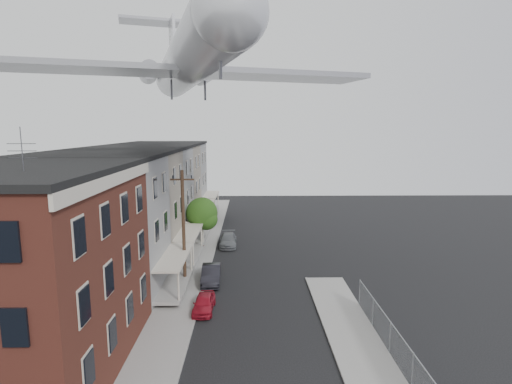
# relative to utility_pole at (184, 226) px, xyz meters

# --- Properties ---
(sidewalk_left) EXTENTS (3.00, 62.00, 0.12)m
(sidewalk_left) POSITION_rel_utility_pole_xyz_m (0.10, 6.00, -4.61)
(sidewalk_left) COLOR gray
(sidewalk_left) RESTS_ON ground
(sidewalk_right) EXTENTS (3.00, 26.00, 0.12)m
(sidewalk_right) POSITION_rel_utility_pole_xyz_m (11.10, -12.00, -4.61)
(sidewalk_right) COLOR gray
(sidewalk_right) RESTS_ON ground
(curb_left) EXTENTS (0.15, 62.00, 0.14)m
(curb_left) POSITION_rel_utility_pole_xyz_m (1.55, 6.00, -4.60)
(curb_left) COLOR gray
(curb_left) RESTS_ON ground
(curb_right) EXTENTS (0.15, 26.00, 0.14)m
(curb_right) POSITION_rel_utility_pole_xyz_m (9.65, -12.00, -4.60)
(curb_right) COLOR gray
(curb_right) RESTS_ON ground
(corner_building) EXTENTS (10.31, 12.30, 12.15)m
(corner_building) POSITION_rel_utility_pole_xyz_m (-6.40, -11.00, 0.49)
(corner_building) COLOR #371511
(corner_building) RESTS_ON ground
(row_house_a) EXTENTS (11.98, 7.00, 10.30)m
(row_house_a) POSITION_rel_utility_pole_xyz_m (-6.36, -1.50, 0.45)
(row_house_a) COLOR slate
(row_house_a) RESTS_ON ground
(row_house_b) EXTENTS (11.98, 7.00, 10.30)m
(row_house_b) POSITION_rel_utility_pole_xyz_m (-6.36, 5.50, 0.45)
(row_house_b) COLOR gray
(row_house_b) RESTS_ON ground
(row_house_c) EXTENTS (11.98, 7.00, 10.30)m
(row_house_c) POSITION_rel_utility_pole_xyz_m (-6.36, 12.50, 0.45)
(row_house_c) COLOR slate
(row_house_c) RESTS_ON ground
(row_house_d) EXTENTS (11.98, 7.00, 10.30)m
(row_house_d) POSITION_rel_utility_pole_xyz_m (-6.36, 19.50, 0.45)
(row_house_d) COLOR gray
(row_house_d) RESTS_ON ground
(row_house_e) EXTENTS (11.98, 7.00, 10.30)m
(row_house_e) POSITION_rel_utility_pole_xyz_m (-6.36, 26.50, 0.45)
(row_house_e) COLOR slate
(row_house_e) RESTS_ON ground
(chainlink_fence) EXTENTS (0.06, 18.06, 1.90)m
(chainlink_fence) POSITION_rel_utility_pole_xyz_m (12.60, -13.00, -3.68)
(chainlink_fence) COLOR gray
(chainlink_fence) RESTS_ON ground
(utility_pole) EXTENTS (1.80, 0.26, 9.00)m
(utility_pole) POSITION_rel_utility_pole_xyz_m (0.00, 0.00, 0.00)
(utility_pole) COLOR black
(utility_pole) RESTS_ON ground
(street_tree) EXTENTS (3.22, 3.20, 5.20)m
(street_tree) POSITION_rel_utility_pole_xyz_m (0.33, 9.92, -1.22)
(street_tree) COLOR black
(street_tree) RESTS_ON ground
(car_near) EXTENTS (1.41, 3.33, 1.12)m
(car_near) POSITION_rel_utility_pole_xyz_m (2.00, -4.61, -4.11)
(car_near) COLOR #A51525
(car_near) RESTS_ON ground
(car_mid) EXTENTS (1.62, 4.16, 1.35)m
(car_mid) POSITION_rel_utility_pole_xyz_m (2.00, 0.41, -4.00)
(car_mid) COLOR black
(car_mid) RESTS_ON ground
(car_far) EXTENTS (1.86, 4.30, 1.23)m
(car_far) POSITION_rel_utility_pole_xyz_m (2.81, 10.49, -4.06)
(car_far) COLOR slate
(car_far) RESTS_ON ground
(airplane) EXTENTS (26.96, 30.84, 8.91)m
(airplane) POSITION_rel_utility_pole_xyz_m (0.31, 2.64, 12.63)
(airplane) COLOR silver
(airplane) RESTS_ON ground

